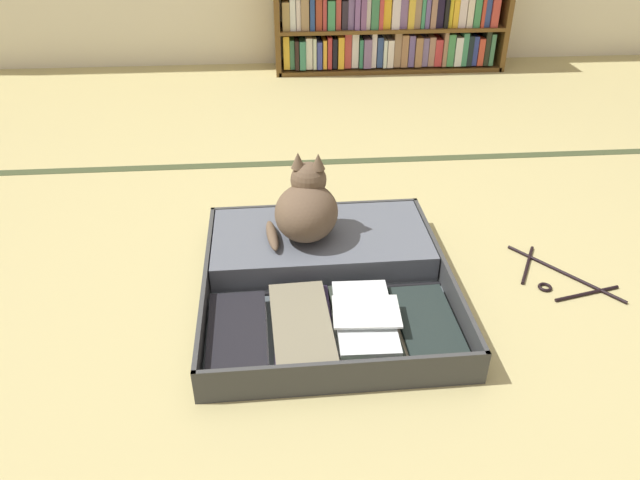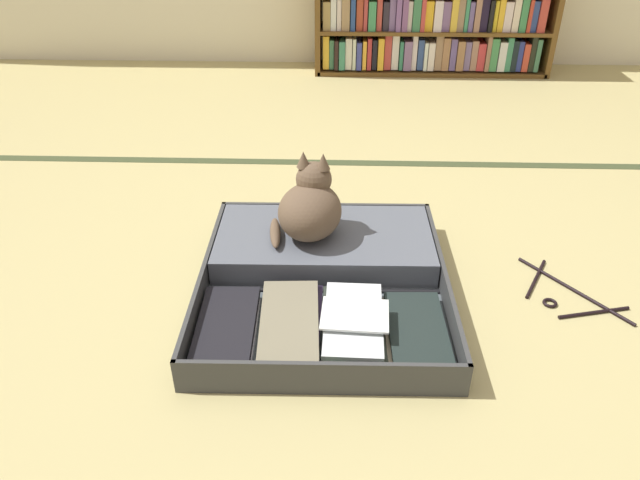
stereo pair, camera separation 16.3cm
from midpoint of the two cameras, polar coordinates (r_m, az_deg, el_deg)
The scene contains 6 objects.
ground_plane at distance 1.72m, azimuth 4.24°, elevation -6.07°, with size 10.00×10.00×0.00m, color tan.
tatami_border at distance 2.52m, azimuth 3.60°, elevation 7.36°, with size 4.80×0.05×0.00m.
bookshelf at distance 3.71m, azimuth 12.19°, elevation 20.63°, with size 1.36×0.27×0.71m.
open_suitcase at distance 1.76m, azimuth 2.98°, elevation -3.30°, with size 0.70×0.77×0.10m.
black_cat at distance 1.79m, azimuth 1.71°, elevation 3.10°, with size 0.25×0.26×0.26m.
clothes_hanger at distance 1.91m, azimuth 24.72°, elevation -4.79°, with size 0.28×0.32×0.01m.
Camera 2 is at (-0.00, -1.34, 1.07)m, focal length 33.51 mm.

